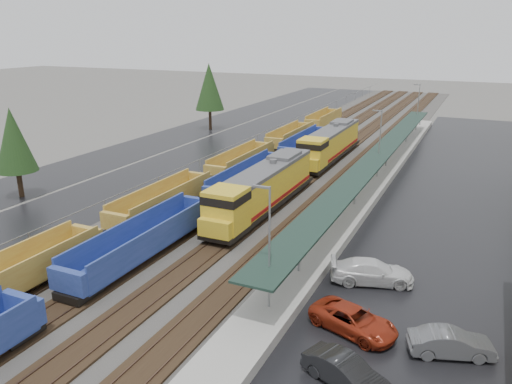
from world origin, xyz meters
TOP-DOWN VIEW (x-y plane):
  - ballast_strip at (0.00, 60.00)m, footprint 20.00×160.00m
  - trackbed at (-0.00, 60.00)m, footprint 14.60×160.00m
  - west_parking_lot at (-15.00, 60.00)m, footprint 10.00×160.00m
  - west_road at (-25.00, 60.00)m, footprint 9.00×160.00m
  - east_commuter_lot at (19.00, 50.00)m, footprint 16.00×100.00m
  - station_platform at (9.50, 50.01)m, footprint 3.00×80.00m
  - chainlink_fence at (-9.50, 58.44)m, footprint 0.08×160.04m
  - tree_west_near at (-22.00, 30.00)m, footprint 3.96×3.96m
  - tree_west_far at (-23.00, 70.00)m, footprint 4.84×4.84m
  - locomotive_lead at (2.00, 35.69)m, footprint 2.92×19.27m
  - locomotive_trail at (2.00, 56.69)m, footprint 2.92×19.27m
  - well_string_yellow at (-6.00, 31.74)m, footprint 2.68×110.43m
  - well_string_blue at (-2.00, 23.64)m, footprint 2.77×88.56m
  - parked_car_east_a at (15.10, 16.09)m, footprint 3.03×4.60m
  - parked_car_east_b at (14.33, 20.61)m, footprint 3.87×5.49m
  - parked_car_east_c at (14.01, 26.70)m, footprint 3.79×5.84m
  - parked_car_east_e at (19.41, 20.59)m, footprint 2.81×4.52m

SIDE VIEW (x-z plane):
  - west_parking_lot at x=-15.00m, z-range 0.00..0.02m
  - west_road at x=-25.00m, z-range 0.00..0.02m
  - east_commuter_lot at x=19.00m, z-range 0.00..0.02m
  - ballast_strip at x=0.00m, z-range 0.00..0.08m
  - trackbed at x=0.00m, z-range 0.05..0.27m
  - parked_car_east_b at x=14.33m, z-range 0.00..1.39m
  - parked_car_east_e at x=19.41m, z-range 0.00..1.41m
  - parked_car_east_a at x=15.10m, z-range 0.00..1.43m
  - station_platform at x=9.50m, z-range -3.27..4.73m
  - parked_car_east_c at x=14.01m, z-range 0.00..1.57m
  - well_string_yellow at x=-6.00m, z-range -0.01..2.36m
  - well_string_blue at x=-2.00m, z-range -0.01..2.45m
  - chainlink_fence at x=-9.50m, z-range 0.60..2.62m
  - locomotive_lead at x=2.00m, z-range 0.15..4.52m
  - locomotive_trail at x=2.00m, z-range 0.15..4.52m
  - tree_west_near at x=-22.00m, z-range 1.32..10.32m
  - tree_west_far at x=-23.00m, z-range 1.62..12.62m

